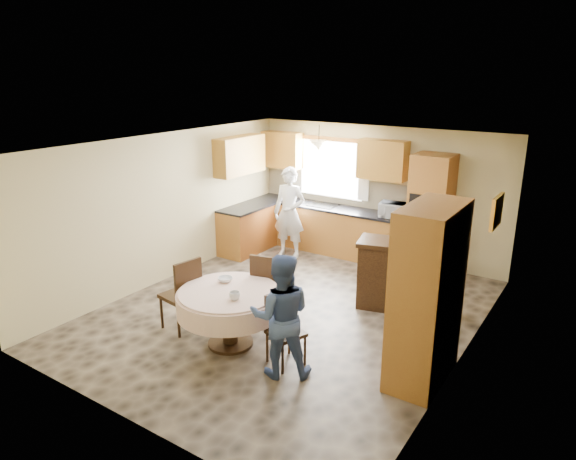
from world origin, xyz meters
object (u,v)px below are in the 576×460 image
at_px(dining_table, 229,303).
at_px(chair_left, 184,291).
at_px(oven_tower, 430,215).
at_px(chair_back, 269,286).
at_px(person_sink, 289,213).
at_px(person_dining, 281,316).
at_px(chair_right, 282,325).
at_px(sideboard, 404,278).
at_px(cupboard, 427,295).

relative_size(dining_table, chair_left, 1.28).
bearing_deg(oven_tower, chair_left, -117.60).
bearing_deg(chair_back, dining_table, 69.28).
bearing_deg(person_sink, person_dining, -65.33).
relative_size(chair_back, chair_right, 1.19).
bearing_deg(dining_table, person_sink, 110.32).
distance_m(sideboard, cupboard, 1.91).
relative_size(person_sink, person_dining, 1.15).
xyz_separation_m(sideboard, chair_left, (-2.27, -2.30, 0.09)).
xyz_separation_m(sideboard, chair_back, (-1.40, -1.52, 0.10)).
xyz_separation_m(dining_table, chair_right, (0.80, 0.05, -0.10)).
bearing_deg(chair_back, person_dining, 118.60).
height_order(cupboard, chair_back, cupboard).
bearing_deg(person_dining, chair_right, -92.16).
distance_m(oven_tower, sideboard, 1.75).
height_order(oven_tower, person_dining, oven_tower).
height_order(chair_back, chair_right, chair_back).
distance_m(dining_table, chair_right, 0.81).
distance_m(cupboard, chair_left, 3.24).
bearing_deg(cupboard, chair_right, -158.50).
bearing_deg(chair_right, person_sink, 53.10).
bearing_deg(chair_left, sideboard, 144.32).
relative_size(oven_tower, chair_back, 1.98).
height_order(chair_left, person_sink, person_sink).
height_order(oven_tower, sideboard, oven_tower).
xyz_separation_m(cupboard, person_dining, (-1.42, -0.84, -0.29)).
bearing_deg(dining_table, chair_back, 82.88).
xyz_separation_m(chair_left, chair_back, (0.87, 0.78, 0.01)).
distance_m(cupboard, chair_back, 2.31).
bearing_deg(person_sink, dining_table, -76.99).
bearing_deg(oven_tower, person_dining, -94.88).
height_order(sideboard, chair_left, chair_left).
xyz_separation_m(chair_left, person_dining, (1.71, -0.15, 0.17)).
bearing_deg(chair_right, oven_tower, 13.85).
bearing_deg(chair_left, chair_right, 101.76).
height_order(cupboard, chair_right, cupboard).
relative_size(chair_left, chair_right, 1.18).
relative_size(sideboard, chair_right, 1.54).
bearing_deg(person_dining, person_sink, -90.82).
bearing_deg(chair_right, dining_table, 114.26).
relative_size(dining_table, person_dining, 0.89).
relative_size(oven_tower, chair_left, 2.01).
relative_size(dining_table, chair_right, 1.51).
height_order(cupboard, chair_left, cupboard).
xyz_separation_m(person_sink, person_dining, (2.14, -3.42, -0.12)).
xyz_separation_m(oven_tower, chair_right, (-0.49, -3.87, -0.56)).
distance_m(dining_table, chair_back, 0.75).
bearing_deg(chair_right, chair_back, 66.31).
relative_size(cupboard, chair_left, 1.99).
xyz_separation_m(oven_tower, person_dining, (-0.35, -4.10, -0.30)).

